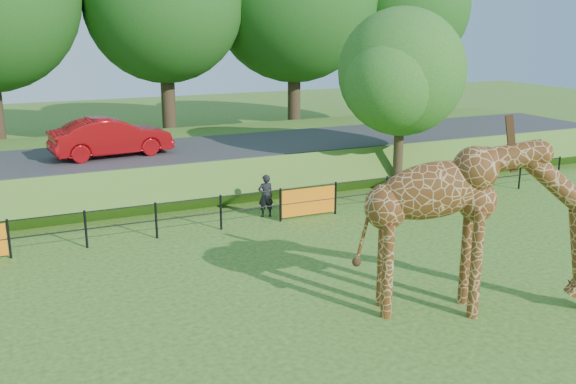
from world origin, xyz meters
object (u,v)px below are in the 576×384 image
giraffe (481,227)px  car_red (111,137)px  visitor (266,196)px  tree_east (403,77)px

giraffe → car_red: (-5.51, 13.55, 0.20)m
visitor → tree_east: size_ratio=0.21×
giraffe → visitor: giraffe is taller
giraffe → visitor: size_ratio=3.79×
visitor → tree_east: 6.90m
tree_east → visitor: bearing=-170.7°
tree_east → car_red: bearing=157.1°
giraffe → tree_east: (4.30, 9.41, 2.35)m
car_red → visitor: (3.99, -5.10, -1.42)m
giraffe → car_red: bearing=135.1°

